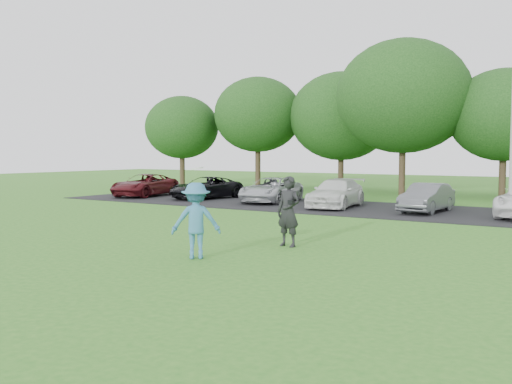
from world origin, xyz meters
The scene contains 6 objects.
ground centered at (0.00, 0.00, 0.00)m, with size 100.00×100.00×0.00m, color #2D7220.
parking_lot centered at (0.00, 13.00, 0.01)m, with size 32.00×6.50×0.03m, color black.
frisbee_player centered at (0.43, 0.36, 0.86)m, with size 1.26×1.19×2.07m.
camera_bystander centered at (1.37, 2.90, 0.89)m, with size 0.69×0.50×1.79m.
parked_cars centered at (-1.73, 13.00, 0.61)m, with size 28.25×5.05×1.24m.
tree_row centered at (1.51, 22.76, 4.91)m, with size 42.39×9.85×8.64m.
Camera 1 is at (8.48, -9.57, 2.39)m, focal length 40.00 mm.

